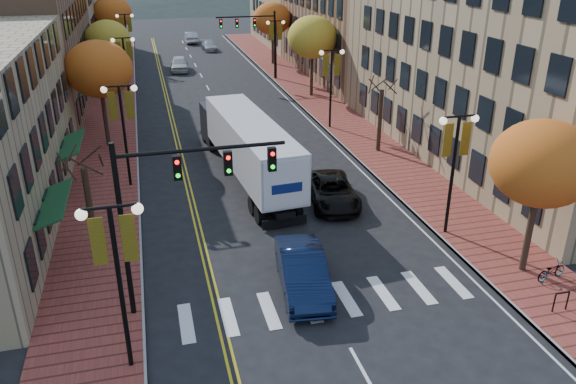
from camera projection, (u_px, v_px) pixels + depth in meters
ground at (342, 332)px, 20.64m from camera, size 200.00×200.00×0.00m
sidewalk_left at (112, 113)px, 47.35m from camera, size 4.00×85.00×0.15m
sidewalk_right at (316, 100)px, 51.47m from camera, size 4.00×85.00×0.15m
building_left_mid at (5, 45)px, 46.43m from camera, size 12.00×24.00×11.00m
building_left_far at (46, 19)px, 68.88m from camera, size 12.00×26.00×9.50m
building_right_near at (535, 40)px, 36.03m from camera, size 15.00×28.00×15.00m
building_right_mid at (375, 27)px, 60.08m from camera, size 15.00×24.00×10.00m
building_right_far at (315, 4)px, 79.37m from camera, size 15.00×20.00×11.00m
tree_left_a at (91, 212)px, 24.76m from camera, size 0.28×0.28×4.20m
tree_left_b at (99, 69)px, 37.65m from camera, size 4.48×4.48×7.21m
tree_left_c at (108, 40)px, 51.99m from camera, size 4.16×4.16×6.69m
tree_left_d at (112, 13)px, 67.71m from camera, size 4.61×4.61×7.42m
tree_right_a at (542, 164)px, 22.44m from camera, size 4.16×4.16×6.69m
tree_right_b at (380, 121)px, 37.75m from camera, size 0.28×0.28×4.20m
tree_right_c at (312, 37)px, 50.63m from camera, size 4.48×4.48×7.21m
tree_right_d at (272, 19)px, 64.87m from camera, size 4.35×4.35×7.00m
lamp_left_a at (116, 257)px, 17.19m from camera, size 1.96×0.36×6.05m
lamp_left_b at (122, 116)px, 31.37m from camera, size 1.96×0.36×6.05m
lamp_left_c at (125, 59)px, 47.32m from camera, size 1.96×0.36×6.05m
lamp_left_d at (126, 30)px, 63.27m from camera, size 1.96×0.36×6.05m
lamp_right_a at (455, 152)px, 25.95m from camera, size 1.96×0.36×6.05m
lamp_right_b at (331, 73)px, 41.89m from camera, size 1.96×0.36×6.05m
lamp_right_c at (276, 38)px, 57.84m from camera, size 1.96×0.36×6.05m
traffic_mast_near at (174, 194)px, 20.06m from camera, size 6.10×0.35×7.00m
traffic_mast_far at (256, 32)px, 57.12m from camera, size 6.10×0.34×7.00m
semi_truck at (245, 141)px, 33.64m from camera, size 3.76×15.77×3.90m
navy_sedan at (303, 271)px, 22.93m from camera, size 2.40×5.34×1.70m
black_suv at (332, 191)px, 30.72m from camera, size 3.05×5.55×1.47m
car_far_white at (179, 64)px, 63.28m from camera, size 2.24×4.88×1.62m
car_far_silver at (209, 46)px, 75.81m from camera, size 2.00×4.40×1.25m
car_far_oncoming at (191, 37)px, 81.60m from camera, size 1.67×4.77×1.57m
bicycle at (551, 271)px, 23.53m from camera, size 1.62×0.86×0.81m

